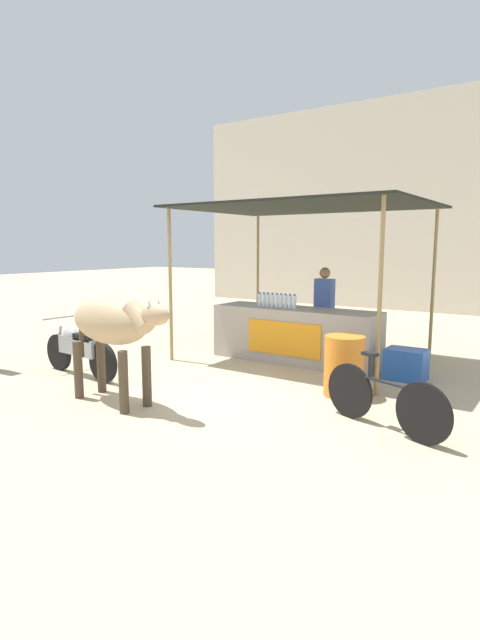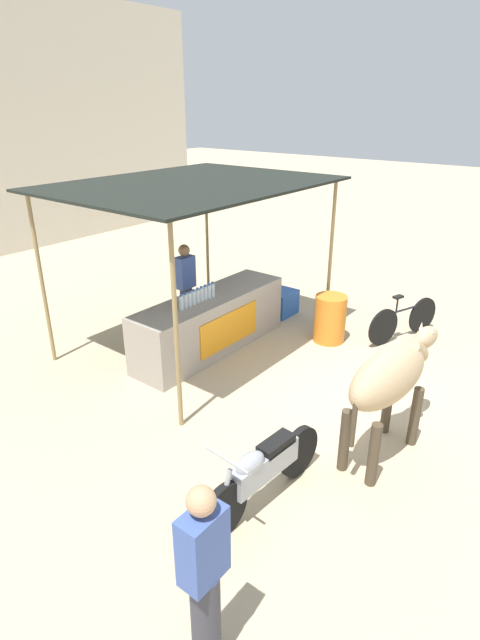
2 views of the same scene
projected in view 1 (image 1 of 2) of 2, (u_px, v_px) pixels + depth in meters
ground_plane at (221, 391)px, 7.09m from camera, size 60.00×60.00×0.00m
building_wall_far at (427, 204)px, 15.24m from camera, size 16.00×0.50×6.59m
stall_counter at (295, 335)px, 8.81m from camera, size 3.00×0.82×0.96m
stall_awning at (305, 212)px, 8.74m from camera, size 4.20×3.20×2.74m
water_bottle_row at (277, 301)px, 8.88m from camera, size 0.79×0.07×0.25m
vendor_behind_counter at (324, 311)px, 9.26m from camera, size 0.34×0.22×1.65m
cooler_box at (406, 364)px, 7.66m from camera, size 0.60×0.44×0.48m
water_barrel at (344, 366)px, 6.82m from camera, size 0.55×0.55×0.83m
cow at (113, 325)px, 6.41m from camera, size 1.84×0.64×1.44m
motorcycle_parked at (79, 349)px, 7.87m from camera, size 1.80×0.55×0.90m
bicycle_leaning at (383, 400)px, 5.55m from camera, size 1.58×0.60×0.85m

